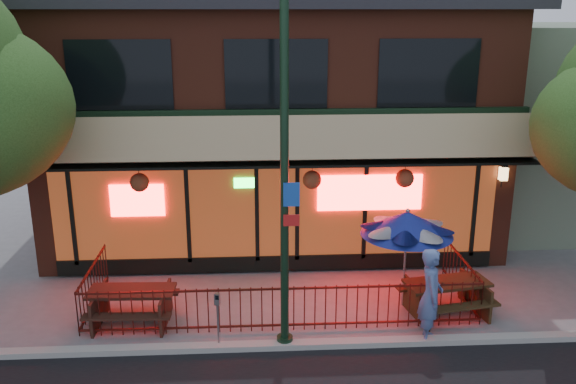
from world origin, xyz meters
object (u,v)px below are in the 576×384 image
picnic_table_right (446,293)px  pedestrian (431,295)px  street_light (285,195)px  parking_meter_near (218,311)px  patio_umbrella (407,223)px  picnic_table_left (132,301)px

picnic_table_right → pedestrian: bearing=-123.1°
street_light → pedestrian: street_light is taller
pedestrian → parking_meter_near: bearing=101.2°
patio_umbrella → pedestrian: patio_umbrella is taller
picnic_table_right → pedestrian: size_ratio=1.03×
street_light → parking_meter_near: 2.69m
patio_umbrella → parking_meter_near: (-4.08, -1.60, -1.17)m
pedestrian → parking_meter_near: pedestrian is taller
picnic_table_right → pedestrian: pedestrian is taller
picnic_table_left → picnic_table_right: size_ratio=0.91×
picnic_table_left → picnic_table_right: 6.79m
street_light → picnic_table_left: bearing=160.9°
picnic_table_left → patio_umbrella: size_ratio=0.80×
street_light → picnic_table_right: 4.59m
parking_meter_near → pedestrian: bearing=1.0°
picnic_table_left → pedestrian: size_ratio=0.94×
picnic_table_right → patio_umbrella: bearing=150.2°
picnic_table_right → patio_umbrella: patio_umbrella is taller
picnic_table_left → pedestrian: 6.21m
picnic_table_left → pedestrian: bearing=-9.8°
parking_meter_near → patio_umbrella: bearing=21.4°
picnic_table_left → parking_meter_near: parking_meter_near is taller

